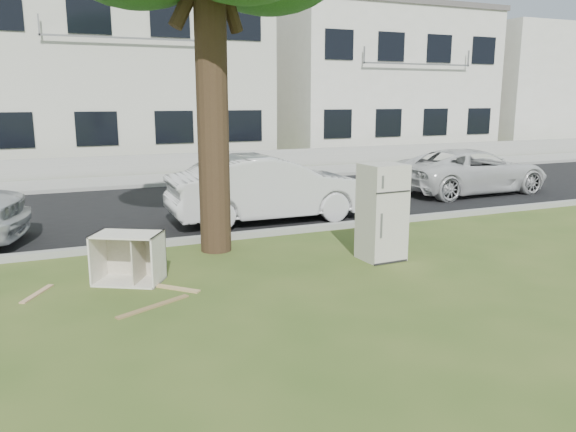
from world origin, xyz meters
name	(u,v)px	position (x,y,z in m)	size (l,w,h in m)	color
ground	(274,276)	(0.00, 0.00, 0.00)	(120.00, 120.00, 0.00)	#374F1C
road	(185,207)	(0.00, 6.00, 0.01)	(120.00, 7.00, 0.01)	black
kerb_near	(227,240)	(0.00, 2.45, 0.00)	(120.00, 0.18, 0.12)	gray
kerb_far	(159,187)	(0.00, 9.55, 0.00)	(120.00, 0.18, 0.12)	gray
sidewalk	(150,180)	(0.00, 11.00, 0.01)	(120.00, 2.80, 0.01)	gray
low_wall	(142,165)	(0.00, 12.60, 0.35)	(120.00, 0.15, 0.70)	gray
townhouse_center	(119,72)	(0.00, 17.50, 3.72)	(11.22, 8.16, 7.44)	beige
townhouse_right	(367,83)	(12.00, 17.50, 3.42)	(10.20, 8.16, 6.84)	silver
filler_right	(562,89)	(26.00, 18.00, 3.20)	(16.00, 9.00, 6.40)	beige
fridge	(382,212)	(2.00, 0.18, 0.80)	(0.66, 0.61, 1.61)	beige
cabinet	(128,258)	(-2.06, 0.59, 0.37)	(0.95, 0.59, 0.74)	silver
plank_a	(154,306)	(-1.92, -0.58, 0.01)	(1.09, 0.09, 0.02)	olive
plank_b	(168,287)	(-1.60, 0.10, 0.01)	(1.02, 0.10, 0.03)	tan
plank_c	(37,294)	(-3.32, 0.54, 0.01)	(0.74, 0.08, 0.02)	tan
car_center	(269,188)	(1.38, 3.75, 0.72)	(1.53, 4.39, 1.45)	silver
car_right	(471,171)	(8.00, 4.94, 0.63)	(2.08, 4.52, 1.26)	silver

